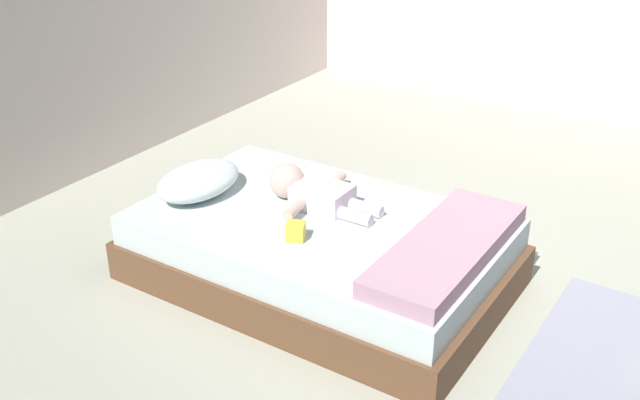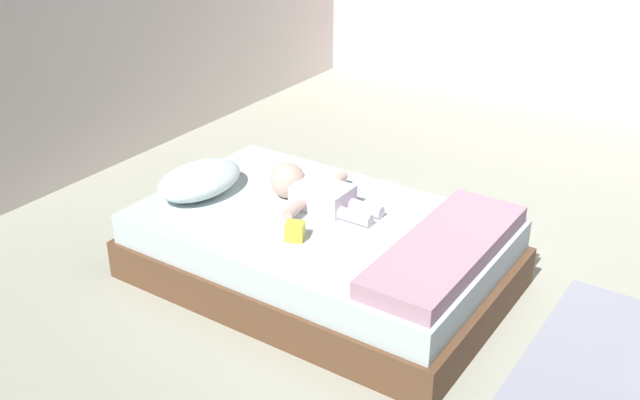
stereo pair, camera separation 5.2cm
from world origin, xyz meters
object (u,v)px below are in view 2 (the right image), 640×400
object	(u,v)px
toothbrush	(332,181)
bed	(320,250)
baby	(312,191)
toy_block	(295,231)
pillow	(200,180)

from	to	relation	value
toothbrush	bed	bearing A→B (deg)	-155.05
baby	toy_block	world-z (taller)	baby
bed	pillow	xyz separation A→B (m)	(-0.11, 0.69, 0.26)
bed	toothbrush	bearing A→B (deg)	24.95
toy_block	baby	bearing A→B (deg)	22.51
bed	toy_block	xyz separation A→B (m)	(-0.24, -0.02, 0.23)
baby	toothbrush	bearing A→B (deg)	10.93
bed	toy_block	world-z (taller)	toy_block
toothbrush	toy_block	world-z (taller)	toy_block
toy_block	bed	bearing A→B (deg)	4.94
pillow	toothbrush	bearing A→B (deg)	-46.08
bed	baby	xyz separation A→B (m)	(0.11, 0.12, 0.26)
bed	baby	world-z (taller)	baby
pillow	toothbrush	distance (m)	0.72
baby	bed	bearing A→B (deg)	-130.95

